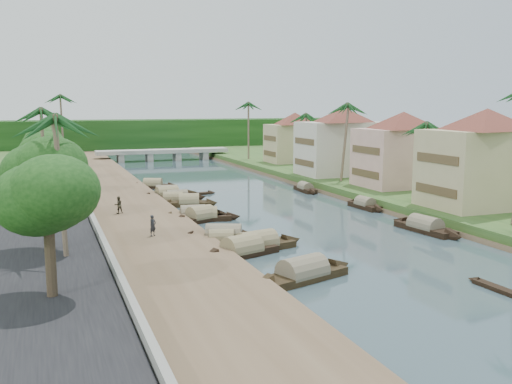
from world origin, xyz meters
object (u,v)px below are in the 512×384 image
object	(u,v)px
building_near	(485,157)
sampan_0	(303,274)
person_near	(153,225)
sampan_1	(242,250)
bridge	(163,152)

from	to	relation	value
building_near	sampan_0	world-z (taller)	building_near
person_near	building_near	bearing A→B (deg)	-35.00
sampan_0	sampan_1	size ratio (longest dim) A/B	1.12
bridge	building_near	distance (m)	76.54
bridge	person_near	distance (m)	75.62
bridge	sampan_0	xyz separation A→B (m)	(-8.08, -87.28, -1.30)
building_near	person_near	distance (m)	35.04
sampan_0	bridge	bearing A→B (deg)	66.41
sampan_0	sampan_1	distance (m)	7.64
sampan_1	person_near	world-z (taller)	person_near
sampan_0	sampan_1	bearing A→B (deg)	85.01
person_near	sampan_1	bearing A→B (deg)	-79.83
sampan_1	person_near	bearing A→B (deg)	116.15
building_near	sampan_1	distance (m)	30.01
building_near	sampan_1	world-z (taller)	building_near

